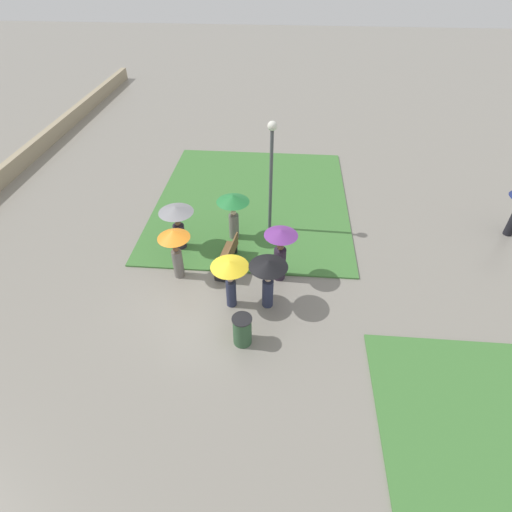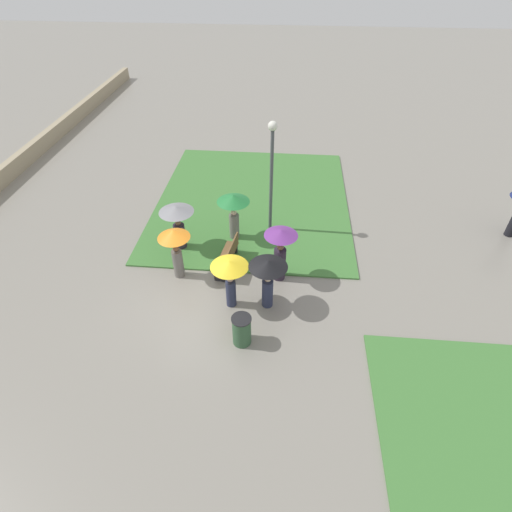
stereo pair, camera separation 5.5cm
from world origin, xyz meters
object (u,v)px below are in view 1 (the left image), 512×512
object	(u,v)px
park_bench	(228,256)
crowd_person_yellow	(230,273)
crowd_person_green	(233,207)
trash_bin	(242,330)
crowd_person_purple	(280,248)
lamp_post	(271,164)
crowd_person_grey	(177,220)
crowd_person_orange	(175,243)
crowd_person_black	(268,273)

from	to	relation	value
park_bench	crowd_person_yellow	xyz separation A→B (m)	(1.73, 0.33, 0.83)
crowd_person_yellow	crowd_person_green	xyz separation A→B (m)	(-3.38, -0.34, 0.08)
trash_bin	crowd_person_yellow	bearing A→B (deg)	-160.80
park_bench	crowd_person_purple	distance (m)	1.95
park_bench	crowd_person_purple	world-z (taller)	crowd_person_purple
lamp_post	crowd_person_purple	world-z (taller)	lamp_post
park_bench	crowd_person_grey	xyz separation A→B (m)	(-0.90, -1.85, 0.77)
lamp_post	trash_bin	world-z (taller)	lamp_post
trash_bin	crowd_person_yellow	xyz separation A→B (m)	(-1.40, -0.49, 0.82)
lamp_post	crowd_person_green	world-z (taller)	lamp_post
crowd_person_orange	crowd_person_grey	world-z (taller)	crowd_person_orange
crowd_person_black	crowd_person_grey	world-z (taller)	crowd_person_black
trash_bin	lamp_post	bearing A→B (deg)	175.28
lamp_post	crowd_person_black	world-z (taller)	lamp_post
trash_bin	crowd_person_orange	bearing A→B (deg)	-137.11
crowd_person_black	park_bench	bearing A→B (deg)	62.73
crowd_person_orange	crowd_person_purple	bearing A→B (deg)	-24.01
crowd_person_yellow	crowd_person_purple	world-z (taller)	crowd_person_purple
crowd_person_black	crowd_person_purple	bearing A→B (deg)	8.26
park_bench	trash_bin	bearing A→B (deg)	22.70
crowd_person_green	crowd_person_purple	distance (m)	2.69
trash_bin	park_bench	bearing A→B (deg)	-165.27
crowd_person_orange	trash_bin	bearing A→B (deg)	-74.11
crowd_person_black	crowd_person_green	size ratio (longest dim) A/B	0.96
park_bench	crowd_person_orange	xyz separation A→B (m)	(0.56, -1.56, 0.89)
crowd_person_green	crowd_person_grey	bearing A→B (deg)	24.38
trash_bin	crowd_person_yellow	distance (m)	1.70
lamp_post	crowd_person_yellow	bearing A→B (deg)	-13.04
crowd_person_black	crowd_person_yellow	xyz separation A→B (m)	(0.07, -1.10, -0.02)
park_bench	crowd_person_orange	distance (m)	1.89
crowd_person_grey	crowd_person_green	xyz separation A→B (m)	(-0.75, 1.85, 0.15)
crowd_person_purple	park_bench	bearing A→B (deg)	-134.55
lamp_post	crowd_person_grey	bearing A→B (deg)	-65.48
crowd_person_grey	crowd_person_purple	bearing A→B (deg)	-156.79
crowd_person_yellow	crowd_person_orange	bearing A→B (deg)	104.45
crowd_person_black	crowd_person_purple	world-z (taller)	crowd_person_purple
crowd_person_orange	park_bench	bearing A→B (deg)	-7.16
trash_bin	crowd_person_black	bearing A→B (deg)	157.62
crowd_person_orange	crowd_person_grey	size ratio (longest dim) A/B	1.06
park_bench	trash_bin	world-z (taller)	trash_bin
crowd_person_black	crowd_person_grey	bearing A→B (deg)	73.96
lamp_post	crowd_person_grey	xyz separation A→B (m)	(1.42, -3.12, -1.50)
lamp_post	crowd_person_green	xyz separation A→B (m)	(0.68, -1.28, -1.35)
crowd_person_black	crowd_person_orange	xyz separation A→B (m)	(-1.09, -2.99, 0.04)
park_bench	crowd_person_green	size ratio (longest dim) A/B	0.93
park_bench	crowd_person_yellow	bearing A→B (deg)	18.93
crowd_person_black	crowd_person_orange	distance (m)	3.19
park_bench	crowd_person_orange	bearing A→B (deg)	-62.19
park_bench	crowd_person_purple	bearing A→B (deg)	85.27
lamp_post	crowd_person_yellow	world-z (taller)	lamp_post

